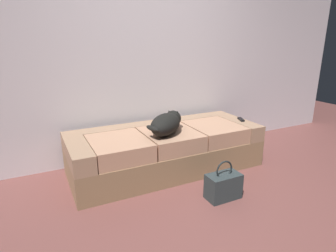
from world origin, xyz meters
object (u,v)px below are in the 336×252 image
at_px(handbag, 223,186).
at_px(couch, 166,149).
at_px(dog_dark, 167,123).
at_px(tv_remote, 241,119).

bearing_deg(handbag, couch, 103.68).
relative_size(dog_dark, handbag, 1.47).
bearing_deg(tv_remote, handbag, -115.73).
xyz_separation_m(dog_dark, tv_remote, (1.04, 0.04, -0.10)).
bearing_deg(couch, handbag, -76.32).
bearing_deg(couch, dog_dark, -112.40).
distance_m(couch, tv_remote, 1.02).
bearing_deg(handbag, dog_dark, 110.30).
height_order(couch, handbag, couch).
bearing_deg(tv_remote, couch, -163.19).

